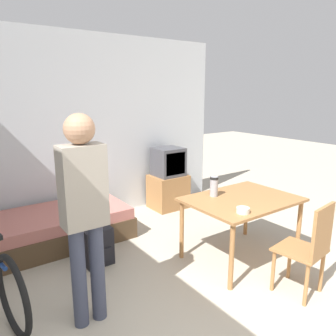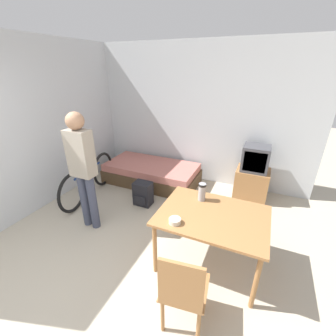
# 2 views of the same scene
# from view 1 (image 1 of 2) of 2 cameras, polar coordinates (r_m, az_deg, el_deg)

# --- Properties ---
(wall_back) EXTENTS (4.81, 0.06, 2.70)m
(wall_back) POSITION_cam_1_polar(r_m,az_deg,el_deg) (4.87, -15.79, 6.38)
(wall_back) COLOR silver
(wall_back) RESTS_ON ground_plane
(daybed) EXTENTS (1.92, 0.94, 0.41)m
(daybed) POSITION_cam_1_polar(r_m,az_deg,el_deg) (4.45, -19.45, -9.87)
(daybed) COLOR #4C3823
(daybed) RESTS_ON ground_plane
(tv) EXTENTS (0.57, 0.47, 1.01)m
(tv) POSITION_cam_1_polar(r_m,az_deg,el_deg) (5.36, 0.05, -2.23)
(tv) COLOR #9E6B3D
(tv) RESTS_ON ground_plane
(dining_table) EXTENTS (1.21, 0.90, 0.72)m
(dining_table) POSITION_cam_1_polar(r_m,az_deg,el_deg) (3.79, 12.69, -6.28)
(dining_table) COLOR #9E6B3D
(dining_table) RESTS_ON ground_plane
(wooden_chair) EXTENTS (0.45, 0.45, 0.92)m
(wooden_chair) POSITION_cam_1_polar(r_m,az_deg,el_deg) (3.35, 23.50, -12.30)
(wooden_chair) COLOR #9E6B3D
(wooden_chair) RESTS_ON ground_plane
(person_standing) EXTENTS (0.34, 0.23, 1.74)m
(person_standing) POSITION_cam_1_polar(r_m,az_deg,el_deg) (2.64, -14.41, -6.45)
(person_standing) COLOR #3D4256
(person_standing) RESTS_ON ground_plane
(thermos_flask) EXTENTS (0.09, 0.09, 0.23)m
(thermos_flask) POSITION_cam_1_polar(r_m,az_deg,el_deg) (3.75, 8.02, -3.01)
(thermos_flask) COLOR #99999E
(thermos_flask) RESTS_ON dining_table
(mate_bowl) EXTENTS (0.13, 0.13, 0.06)m
(mate_bowl) POSITION_cam_1_polar(r_m,az_deg,el_deg) (3.32, 12.92, -7.19)
(mate_bowl) COLOR beige
(mate_bowl) RESTS_ON dining_table
(backpack) EXTENTS (0.31, 0.25, 0.43)m
(backpack) POSITION_cam_1_polar(r_m,az_deg,el_deg) (3.81, -12.13, -13.21)
(backpack) COLOR black
(backpack) RESTS_ON ground_plane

